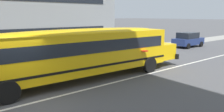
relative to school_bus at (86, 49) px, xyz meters
name	(u,v)px	position (x,y,z in m)	size (l,w,h in m)	color
ground_plane	(20,106)	(-4.03, -1.56, -1.65)	(400.00, 400.00, 0.00)	#4C4C4F
lane_centreline	(20,106)	(-4.03, -1.56, -1.65)	(110.00, 0.16, 0.01)	silver
school_bus	(86,49)	(0.00, 0.00, 0.00)	(12.50, 3.25, 2.78)	yellow
parked_car_dark_blue_by_hydrant	(188,40)	(15.29, 3.21, -0.80)	(3.90, 1.89, 1.64)	navy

